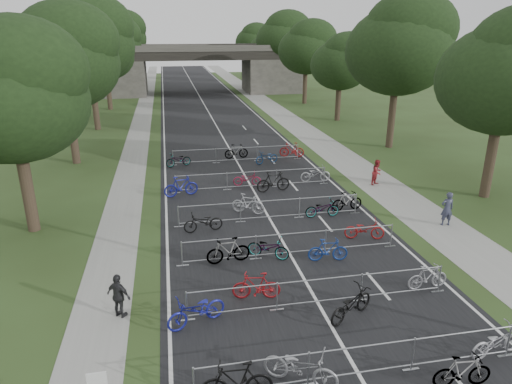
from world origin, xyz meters
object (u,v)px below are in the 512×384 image
pedestrian_b (377,172)px  pedestrian_c (119,296)px  pedestrian_a (447,209)px  overpass_bridge (197,69)px

pedestrian_b → pedestrian_c: size_ratio=1.01×
pedestrian_b → pedestrian_c: (-14.56, -11.34, -0.01)m
pedestrian_a → overpass_bridge: bearing=-76.1°
overpass_bridge → pedestrian_b: 46.53m
overpass_bridge → pedestrian_c: (-6.80, -57.13, -2.74)m
pedestrian_b → pedestrian_c: 18.46m
pedestrian_c → overpass_bridge: bearing=-61.7°
overpass_bridge → pedestrian_c: bearing=-96.8°
overpass_bridge → pedestrian_a: overpass_bridge is taller
overpass_bridge → pedestrian_b: size_ratio=19.48×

